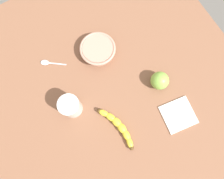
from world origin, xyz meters
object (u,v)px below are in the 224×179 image
object	(u,v)px
smoothie_glass	(70,105)
teaspoon	(46,63)
banana	(118,126)
green_apple_fruit	(160,81)
ceramic_bowl	(98,50)

from	to	relation	value
smoothie_glass	teaspoon	distance (cm)	23.11
banana	teaspoon	xyz separation A→B (cm)	(13.20, -38.58, -1.13)
smoothie_glass	green_apple_fruit	world-z (taller)	smoothie_glass
green_apple_fruit	banana	bearing A→B (deg)	17.15
ceramic_bowl	teaspoon	xyz separation A→B (cm)	(21.73, -6.69, -2.25)
banana	smoothie_glass	world-z (taller)	smoothie_glass
ceramic_bowl	green_apple_fruit	bearing A→B (deg)	121.34
banana	ceramic_bowl	world-z (taller)	ceramic_bowl
banana	smoothie_glass	distance (cm)	20.40
smoothie_glass	teaspoon	world-z (taller)	smoothie_glass
smoothie_glass	ceramic_bowl	distance (cm)	26.36
banana	green_apple_fruit	xyz separation A→B (cm)	(-23.53, -7.26, 2.19)
banana	ceramic_bowl	xyz separation A→B (cm)	(-8.53, -31.90, 1.12)
banana	smoothie_glass	xyz separation A→B (cm)	(12.32, -15.92, 3.31)
banana	green_apple_fruit	distance (cm)	24.72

